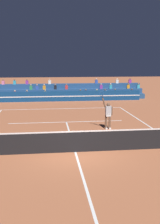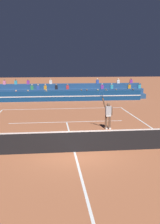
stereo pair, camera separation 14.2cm
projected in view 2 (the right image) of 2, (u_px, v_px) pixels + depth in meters
name	position (u px, v px, depth m)	size (l,w,h in m)	color
ground_plane	(75.00, 152.00, 12.74)	(120.00, 120.00, 0.00)	#AD603D
court_lines	(75.00, 152.00, 12.74)	(11.10, 23.90, 0.01)	white
tennis_net	(74.00, 141.00, 12.63)	(12.00, 0.10, 1.10)	black
sponsor_banner_wall	(61.00, 96.00, 28.75)	(18.00, 0.26, 1.10)	navy
bleacher_stand	(60.00, 93.00, 31.21)	(20.00, 2.85, 2.28)	navy
tennis_player	(108.00, 114.00, 16.88)	(0.95, 0.33, 2.49)	brown
tennis_ball	(107.00, 139.00, 14.73)	(0.07, 0.07, 0.07)	#C6DB33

